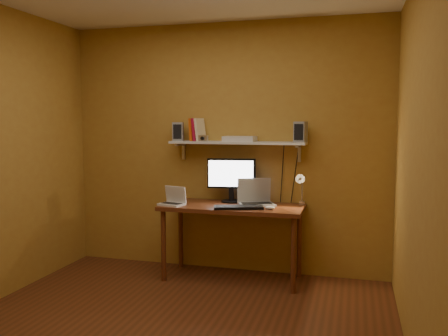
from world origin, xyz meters
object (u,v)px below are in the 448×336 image
(wall_shelf, at_px, (237,143))
(speaker_right, at_px, (301,132))
(mouse, at_px, (270,208))
(desk_lamp, at_px, (301,185))
(keyboard, at_px, (238,207))
(laptop, at_px, (255,198))
(netbook, at_px, (173,200))
(monitor, at_px, (231,178))
(speaker_left, at_px, (178,132))
(desk, at_px, (232,214))
(shelf_camera, at_px, (203,138))
(router, at_px, (240,139))

(wall_shelf, relative_size, speaker_right, 6.96)
(mouse, xyz_separation_m, desk_lamp, (0.26, 0.25, 0.19))
(wall_shelf, xyz_separation_m, keyboard, (0.10, -0.36, -0.60))
(laptop, bearing_deg, desk_lamp, -22.17)
(netbook, distance_m, speaker_right, 1.42)
(monitor, height_order, speaker_left, speaker_left)
(desk, height_order, wall_shelf, wall_shelf)
(speaker_right, bearing_deg, laptop, -156.14)
(netbook, relative_size, mouse, 2.98)
(laptop, bearing_deg, monitor, 139.13)
(shelf_camera, bearing_deg, monitor, 10.33)
(keyboard, xyz_separation_m, mouse, (0.30, 0.04, 0.00))
(netbook, height_order, speaker_right, speaker_right)
(wall_shelf, relative_size, speaker_left, 7.23)
(desk, height_order, router, router)
(wall_shelf, bearing_deg, keyboard, -74.02)
(desk_lamp, relative_size, speaker_right, 1.86)
(keyboard, relative_size, router, 1.45)
(monitor, height_order, laptop, monitor)
(wall_shelf, relative_size, desk_lamp, 3.73)
(mouse, relative_size, router, 0.29)
(desk_lamp, relative_size, speaker_left, 1.94)
(mouse, bearing_deg, wall_shelf, 142.85)
(wall_shelf, xyz_separation_m, monitor, (-0.06, -0.02, -0.36))
(mouse, relative_size, speaker_left, 0.48)
(mouse, bearing_deg, router, 140.58)
(desk, xyz_separation_m, wall_shelf, (-0.00, 0.19, 0.69))
(desk, bearing_deg, wall_shelf, 90.00)
(speaker_right, bearing_deg, speaker_left, -167.73)
(keyboard, xyz_separation_m, desk_lamp, (0.56, 0.29, 0.20))
(router, bearing_deg, shelf_camera, -168.89)
(wall_shelf, relative_size, netbook, 5.09)
(laptop, bearing_deg, speaker_right, -13.58)
(wall_shelf, height_order, laptop, wall_shelf)
(laptop, xyz_separation_m, speaker_right, (0.43, 0.09, 0.66))
(monitor, xyz_separation_m, keyboard, (0.16, -0.34, -0.24))
(netbook, xyz_separation_m, speaker_right, (1.21, 0.33, 0.67))
(netbook, bearing_deg, monitor, 46.91)
(desk, bearing_deg, monitor, 107.66)
(speaker_right, xyz_separation_m, router, (-0.61, 0.01, -0.07))
(desk, xyz_separation_m, speaker_right, (0.64, 0.19, 0.81))
(netbook, relative_size, speaker_left, 1.42)
(desk, xyz_separation_m, keyboard, (0.10, -0.17, 0.10))
(mouse, distance_m, router, 0.81)
(desk_lamp, bearing_deg, speaker_left, 177.12)
(netbook, bearing_deg, wall_shelf, 45.45)
(laptop, relative_size, desk_lamp, 1.10)
(desk, xyz_separation_m, shelf_camera, (-0.34, 0.13, 0.74))
(monitor, distance_m, mouse, 0.60)
(keyboard, relative_size, speaker_right, 2.32)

